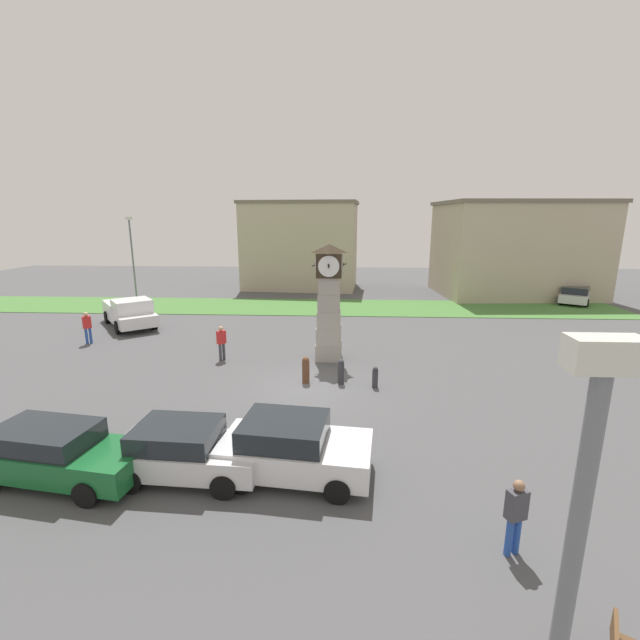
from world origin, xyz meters
TOP-DOWN VIEW (x-y plane):
  - ground_plane at (0.00, 0.00)m, footprint 86.36×86.36m
  - clock_tower at (0.70, 3.58)m, footprint 1.62×1.63m
  - bollard_near_tower at (2.69, 0.02)m, footprint 0.24×0.24m
  - bollard_mid_row at (1.31, 0.35)m, footprint 0.27×0.27m
  - bollard_far_row at (-0.15, 0.39)m, footprint 0.31×0.31m
  - car_navy_sedan at (-6.09, -6.71)m, footprint 4.77×2.33m
  - car_near_tower at (-2.76, -6.34)m, footprint 3.96×2.10m
  - car_by_building at (0.06, -6.20)m, footprint 4.15×2.43m
  - car_far_lot at (19.97, 18.36)m, footprint 3.97×4.70m
  - pickup_truck at (-12.10, 9.36)m, footprint 5.13×5.62m
  - pedestrian_near_bench at (-12.47, 5.42)m, footprint 0.45×0.45m
  - pedestrian_crossing_lot at (-4.44, 3.08)m, footprint 0.44×0.46m
  - pedestrian_by_cars at (4.84, -8.71)m, footprint 0.46×0.37m
  - street_lamp_near_road at (-15.90, 18.12)m, footprint 0.50×0.24m
  - street_lamp_far_side at (3.09, -13.48)m, footprint 0.50×0.24m
  - warehouse_blue_far at (-2.73, 25.30)m, footprint 11.30×7.35m
  - storefront_low_left at (16.43, 22.39)m, footprint 13.56×9.89m
  - grass_verge_far at (-3.56, 15.83)m, footprint 51.81×6.18m

SIDE VIEW (x-z plane):
  - ground_plane at x=0.00m, z-range 0.00..0.00m
  - grass_verge_far at x=-3.56m, z-range 0.00..0.04m
  - bollard_near_tower at x=2.69m, z-range 0.01..0.88m
  - bollard_mid_row at x=1.31m, z-range 0.01..1.06m
  - bollard_far_row at x=-0.15m, z-range 0.01..1.15m
  - car_far_lot at x=19.97m, z-range 0.02..1.45m
  - car_near_tower at x=-2.76m, z-range 0.02..1.46m
  - car_navy_sedan at x=-6.09m, z-range 0.02..1.51m
  - car_by_building at x=0.06m, z-range 0.01..1.60m
  - pickup_truck at x=-12.10m, z-range 0.01..1.86m
  - pedestrian_crossing_lot at x=-4.44m, z-range 0.12..1.81m
  - pedestrian_by_cars at x=4.84m, z-range 0.12..1.81m
  - pedestrian_near_bench at x=-12.47m, z-range 0.14..1.90m
  - clock_tower at x=0.70m, z-range -0.03..5.50m
  - street_lamp_far_side at x=3.09m, z-range 0.49..6.43m
  - street_lamp_near_road at x=-15.90m, z-range 0.50..7.28m
  - storefront_low_left at x=16.43m, z-range 0.01..8.13m
  - warehouse_blue_far at x=-2.73m, z-range 0.01..8.24m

